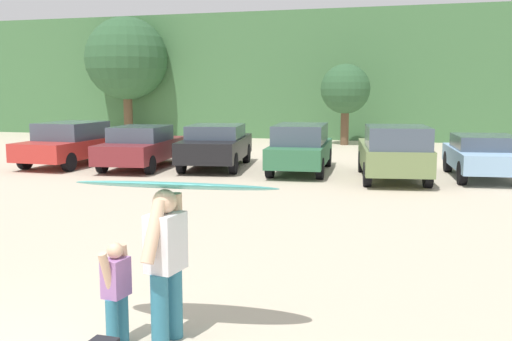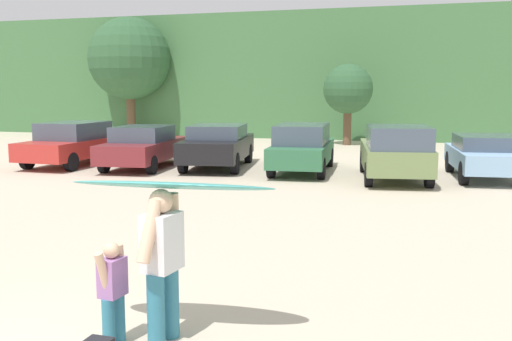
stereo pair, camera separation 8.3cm
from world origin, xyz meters
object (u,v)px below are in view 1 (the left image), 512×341
(parked_car_red, at_px, (72,143))
(parked_car_forest_green, at_px, (301,147))
(person_adult, at_px, (166,257))
(surfboard_teal, at_px, (175,186))
(parked_car_sky_blue, at_px, (484,155))
(person_child, at_px, (116,288))
(parked_car_olive_green, at_px, (394,152))
(parked_car_maroon, at_px, (142,146))
(parked_car_black, at_px, (216,145))

(parked_car_red, relative_size, parked_car_forest_green, 0.99)
(person_adult, distance_m, surfboard_teal, 0.77)
(parked_car_red, height_order, surfboard_teal, surfboard_teal)
(person_adult, bearing_deg, parked_car_sky_blue, -100.54)
(person_child, bearing_deg, surfboard_teal, -141.07)
(parked_car_red, distance_m, person_adult, 16.04)
(person_adult, bearing_deg, parked_car_olive_green, -90.65)
(parked_car_maroon, distance_m, parked_car_olive_green, 8.53)
(surfboard_teal, bearing_deg, parked_car_sky_blue, -112.42)
(parked_car_black, xyz_separation_m, person_child, (4.01, -13.78, -0.16))
(parked_car_sky_blue, bearing_deg, parked_car_forest_green, 85.10)
(parked_car_red, distance_m, parked_car_black, 5.24)
(parked_car_maroon, height_order, parked_car_sky_blue, parked_car_maroon)
(surfboard_teal, bearing_deg, person_adult, 61.78)
(person_adult, height_order, person_child, person_adult)
(parked_car_red, bearing_deg, parked_car_sky_blue, -86.94)
(parked_car_red, xyz_separation_m, parked_car_sky_blue, (13.86, 0.76, -0.07))
(person_adult, bearing_deg, parked_car_black, -65.05)
(parked_car_forest_green, bearing_deg, parked_car_black, 80.26)
(person_adult, bearing_deg, parked_car_forest_green, -77.14)
(parked_car_olive_green, height_order, surfboard_teal, surfboard_teal)
(parked_car_black, relative_size, person_child, 4.28)
(parked_car_maroon, distance_m, parked_car_black, 2.56)
(parked_car_forest_green, bearing_deg, parked_car_maroon, 89.92)
(parked_car_olive_green, relative_size, surfboard_teal, 2.04)
(parked_car_red, xyz_separation_m, person_child, (9.19, -13.00, -0.16))
(parked_car_sky_blue, bearing_deg, person_child, 154.11)
(parked_car_black, relative_size, surfboard_teal, 2.08)
(person_child, bearing_deg, parked_car_red, -48.11)
(parked_car_red, bearing_deg, parked_car_maroon, -89.30)
(parked_car_forest_green, relative_size, person_adult, 2.78)
(parked_car_black, height_order, surfboard_teal, surfboard_teal)
(parked_car_red, relative_size, parked_car_olive_green, 0.98)
(person_child, xyz_separation_m, surfboard_teal, (0.54, 0.34, 1.07))
(parked_car_sky_blue, bearing_deg, parked_car_red, 86.00)
(parked_car_forest_green, relative_size, person_child, 4.16)
(parked_car_maroon, bearing_deg, parked_car_sky_blue, -92.91)
(parked_car_maroon, xyz_separation_m, person_child, (6.46, -13.04, -0.11))
(parked_car_forest_green, xyz_separation_m, person_adult, (1.46, -13.33, 0.13))
(person_adult, bearing_deg, surfboard_teal, -106.28)
(parked_car_maroon, bearing_deg, parked_car_olive_green, -100.03)
(parked_car_sky_blue, xyz_separation_m, person_adult, (-4.19, -13.55, 0.23))
(parked_car_forest_green, bearing_deg, parked_car_sky_blue, -93.09)
(parked_car_red, bearing_deg, parked_car_forest_green, -86.32)
(parked_car_maroon, xyz_separation_m, person_adult, (6.94, -12.83, 0.21))
(parked_car_olive_green, xyz_separation_m, parked_car_sky_blue, (2.61, 1.23, -0.14))
(parked_car_sky_blue, height_order, surfboard_teal, surfboard_teal)
(parked_car_sky_blue, bearing_deg, person_adult, 155.69)
(parked_car_olive_green, bearing_deg, person_adult, 163.20)
(parked_car_maroon, distance_m, surfboard_teal, 14.53)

